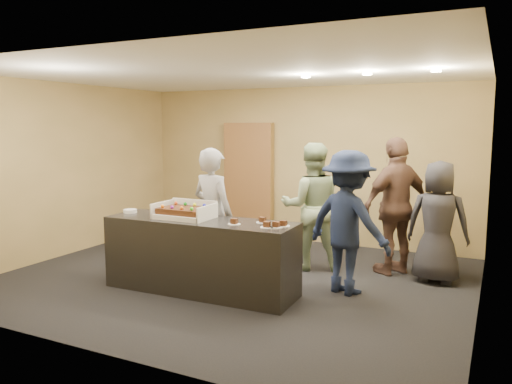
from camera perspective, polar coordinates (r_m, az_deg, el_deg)
room at (r=6.54m, az=-2.57°, el=1.57°), size 6.04×6.00×2.70m
serving_counter at (r=6.21m, az=-6.34°, el=-7.23°), size 2.42×0.76×0.90m
storage_cabinet at (r=9.16m, az=-0.84°, el=1.37°), size 0.95×0.15×2.09m
cake_box at (r=6.25m, az=-8.06°, el=-2.51°), size 0.69×0.48×0.20m
sheet_cake at (r=6.22m, az=-8.20°, el=-2.09°), size 0.59×0.41×0.11m
plate_stack at (r=6.76m, az=-14.19°, el=-2.12°), size 0.17×0.17×0.04m
slice_a at (r=5.78m, az=-2.52°, el=-3.50°), size 0.15×0.15×0.07m
slice_b at (r=5.87m, az=0.75°, el=-3.31°), size 0.15×0.15×0.07m
slice_c at (r=5.60m, az=1.24°, el=-3.86°), size 0.15×0.15×0.07m
slice_d at (r=5.68m, az=3.16°, el=-3.71°), size 0.15×0.15×0.07m
slice_e at (r=5.61m, az=2.32°, el=-3.85°), size 0.15×0.15×0.07m
person_server_grey at (r=6.56m, az=-4.94°, el=-2.62°), size 0.72×0.55×1.75m
person_sage_man at (r=7.12m, az=6.35°, el=-1.63°), size 1.08×0.98×1.80m
person_navy_man at (r=6.15m, az=10.49°, el=-3.44°), size 1.28×0.99×1.75m
person_brown_extra at (r=7.09m, az=15.75°, el=-1.55°), size 1.04×1.16×1.89m
person_dark_suit at (r=6.88m, az=20.08°, el=-3.23°), size 0.79×0.52×1.60m
ceiling_spotlights at (r=6.42m, az=12.59°, el=13.08°), size 1.72×0.12×0.03m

